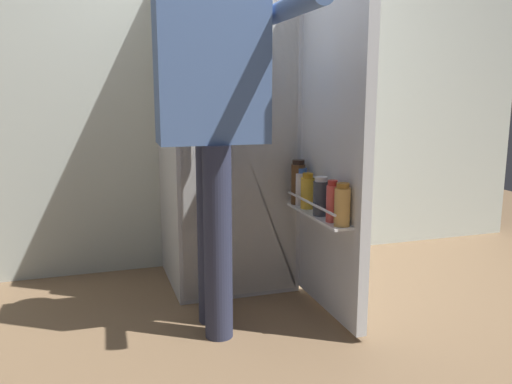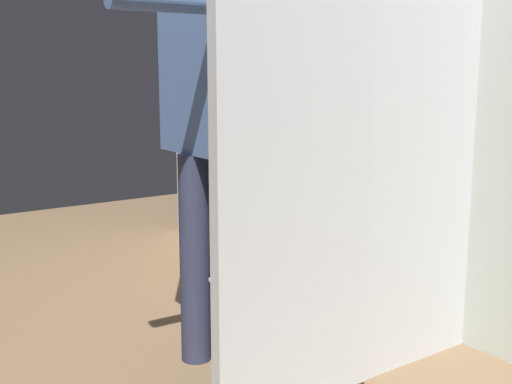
# 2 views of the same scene
# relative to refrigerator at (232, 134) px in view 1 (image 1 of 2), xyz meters

# --- Properties ---
(ground_plane) EXTENTS (6.98, 6.98, 0.00)m
(ground_plane) POSITION_rel_refrigerator_xyz_m (-0.03, -0.51, -0.82)
(ground_plane) COLOR brown
(kitchen_wall) EXTENTS (4.40, 0.10, 2.66)m
(kitchen_wall) POSITION_rel_refrigerator_xyz_m (-0.03, 0.41, 0.51)
(kitchen_wall) COLOR beige
(kitchen_wall) RESTS_ON ground_plane
(refrigerator) EXTENTS (0.69, 1.26, 1.64)m
(refrigerator) POSITION_rel_refrigerator_xyz_m (0.00, 0.00, 0.00)
(refrigerator) COLOR silver
(refrigerator) RESTS_ON ground_plane
(person) EXTENTS (0.55, 0.78, 1.68)m
(person) POSITION_rel_refrigerator_xyz_m (-0.23, -0.56, 0.19)
(person) COLOR #2D334C
(person) RESTS_ON ground_plane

